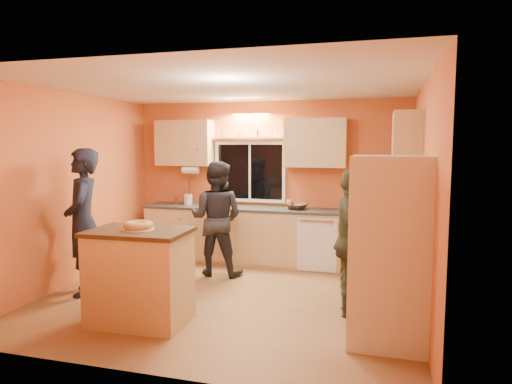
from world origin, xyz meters
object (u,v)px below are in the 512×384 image
(person_left, at_px, (83,222))
(person_right, at_px, (351,242))
(person_center, at_px, (216,218))
(refrigerator, at_px, (389,250))
(island, at_px, (140,276))

(person_left, xyz_separation_m, person_right, (3.32, 0.18, -0.11))
(person_center, height_order, person_right, person_center)
(refrigerator, height_order, person_left, person_left)
(person_center, bearing_deg, refrigerator, 142.70)
(refrigerator, bearing_deg, person_right, 121.48)
(person_center, bearing_deg, person_right, 149.99)
(island, distance_m, person_left, 1.41)
(island, xyz_separation_m, person_right, (2.15, 0.85, 0.31))
(refrigerator, distance_m, island, 2.58)
(refrigerator, distance_m, person_right, 0.75)
(person_center, bearing_deg, person_left, 42.24)
(person_center, distance_m, person_right, 2.28)
(island, relative_size, person_left, 0.57)
(person_right, bearing_deg, person_left, 86.44)
(island, xyz_separation_m, person_center, (0.15, 1.93, 0.32))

